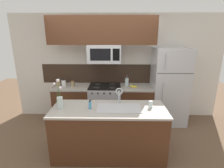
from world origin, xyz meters
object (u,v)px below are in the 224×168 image
storage_jar_medium (64,83)px  dish_soap_bottle (90,105)px  refrigerator (169,86)px  storage_jar_short (73,84)px  stove_range (105,104)px  storage_jar_tall (58,83)px  drinking_glass (151,104)px  flower_vase (60,101)px  banana_bunch (134,86)px  french_press (127,82)px  microwave (104,54)px  sink_faucet (119,93)px

storage_jar_medium → dish_soap_bottle: 1.53m
refrigerator → dish_soap_bottle: refrigerator is taller
storage_jar_short → stove_range: bearing=1.9°
storage_jar_tall → drinking_glass: size_ratio=1.36×
drinking_glass → flower_vase: (-1.56, -0.03, 0.06)m
banana_bunch → storage_jar_tall: bearing=178.0°
french_press → drinking_glass: 1.32m
microwave → french_press: size_ratio=2.79×
banana_bunch → drinking_glass: 1.17m
drinking_glass → microwave: bearing=125.6°
banana_bunch → storage_jar_medium: bearing=177.3°
banana_bunch → refrigerator: bearing=5.5°
storage_jar_tall → flower_vase: bearing=-71.1°
dish_soap_bottle → banana_bunch: bearing=54.5°
microwave → flower_vase: (-0.69, -1.23, -0.66)m
banana_bunch → french_press: size_ratio=0.71×
stove_range → drinking_glass: bearing=-54.9°
flower_vase → banana_bunch: bearing=40.8°
dish_soap_bottle → drinking_glass: bearing=3.1°
sink_faucet → storage_jar_medium: bearing=140.9°
refrigerator → storage_jar_tall: bearing=-179.6°
microwave → flower_vase: microwave is taller
microwave → drinking_glass: (0.86, -1.20, -0.73)m
microwave → storage_jar_tall: bearing=178.9°
refrigerator → storage_jar_short: refrigerator is taller
drinking_glass → french_press: bearing=104.4°
stove_range → refrigerator: refrigerator is taller
banana_bunch → french_press: 0.22m
french_press → sink_faucet: 1.13m
drinking_glass → refrigerator: bearing=61.2°
banana_bunch → dish_soap_bottle: size_ratio=1.15×
dish_soap_bottle → drinking_glass: size_ratio=1.30×
storage_jar_short → microwave: bearing=0.4°
storage_jar_short → banana_bunch: size_ratio=0.79×
storage_jar_medium → drinking_glass: 2.23m
microwave → stove_range: bearing=90.2°
sink_faucet → refrigerator: bearing=41.1°
refrigerator → storage_jar_medium: size_ratio=10.85×
sink_faucet → drinking_glass: (0.54, -0.17, -0.13)m
storage_jar_medium → flower_vase: flower_vase is taller
microwave → storage_jar_tall: microwave is taller
microwave → refrigerator: (1.54, 0.04, -0.78)m
flower_vase → storage_jar_tall: bearing=108.9°
french_press → flower_vase: 1.80m
storage_jar_tall → drinking_glass: storage_jar_tall is taller
storage_jar_medium → flower_vase: size_ratio=0.34×
storage_jar_medium → french_press: (1.53, 0.04, 0.02)m
microwave → drinking_glass: size_ratio=5.88×
stove_range → flower_vase: size_ratio=1.85×
sink_faucet → storage_jar_short: bearing=136.8°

